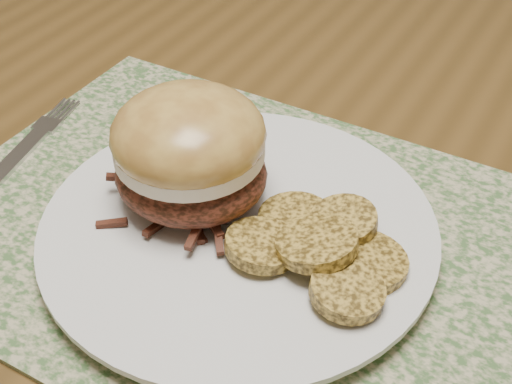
% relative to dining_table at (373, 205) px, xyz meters
% --- Properties ---
extents(dining_table, '(1.50, 0.90, 0.75)m').
position_rel_dining_table_xyz_m(dining_table, '(0.00, 0.00, 0.00)').
color(dining_table, '#573B19').
rests_on(dining_table, ground).
extents(placemat, '(0.45, 0.33, 0.00)m').
position_rel_dining_table_xyz_m(placemat, '(-0.04, -0.17, 0.08)').
color(placemat, '#3F6031').
rests_on(placemat, dining_table).
extents(dinner_plate, '(0.26, 0.26, 0.02)m').
position_rel_dining_table_xyz_m(dinner_plate, '(-0.04, -0.18, 0.09)').
color(dinner_plate, silver).
rests_on(dinner_plate, placemat).
extents(pork_sandwich, '(0.13, 0.13, 0.08)m').
position_rel_dining_table_xyz_m(pork_sandwich, '(-0.08, -0.17, 0.14)').
color(pork_sandwich, black).
rests_on(pork_sandwich, dinner_plate).
extents(roasted_potatoes, '(0.13, 0.11, 0.03)m').
position_rel_dining_table_xyz_m(roasted_potatoes, '(0.02, -0.18, 0.11)').
color(roasted_potatoes, '#B69035').
rests_on(roasted_potatoes, dinner_plate).
extents(fork, '(0.05, 0.17, 0.00)m').
position_rel_dining_table_xyz_m(fork, '(-0.24, -0.18, 0.09)').
color(fork, '#B2B2B9').
rests_on(fork, placemat).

